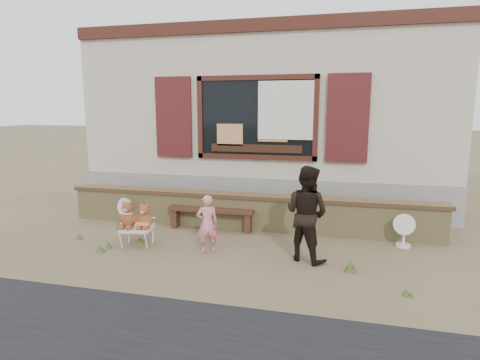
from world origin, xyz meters
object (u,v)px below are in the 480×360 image
(teddy_bear_right, at_px, (145,216))
(teddy_bear_left, at_px, (128,214))
(bench, at_px, (212,213))
(child, at_px, (207,224))
(adult, at_px, (306,213))
(folding_chair, at_px, (137,229))

(teddy_bear_right, bearing_deg, teddy_bear_left, 180.00)
(bench, xyz_separation_m, child, (0.31, -1.19, 0.16))
(adult, bearing_deg, teddy_bear_right, 27.49)
(bench, bearing_deg, child, -75.67)
(bench, bearing_deg, teddy_bear_right, -124.81)
(teddy_bear_left, bearing_deg, bench, 39.68)
(teddy_bear_left, bearing_deg, folding_chair, 0.00)
(adult, bearing_deg, child, 29.41)
(child, bearing_deg, teddy_bear_right, -25.70)
(teddy_bear_left, bearing_deg, teddy_bear_right, -0.00)
(teddy_bear_right, height_order, child, child)
(bench, height_order, adult, adult)
(folding_chair, xyz_separation_m, teddy_bear_left, (-0.14, -0.02, 0.26))
(adult, bearing_deg, folding_chair, 27.90)
(teddy_bear_left, relative_size, teddy_bear_right, 1.10)
(folding_chair, height_order, teddy_bear_left, teddy_bear_left)
(bench, height_order, teddy_bear_left, teddy_bear_left)
(folding_chair, relative_size, child, 0.60)
(bench, relative_size, teddy_bear_left, 3.55)
(bench, xyz_separation_m, folding_chair, (-0.92, -1.16, -0.03))
(folding_chair, height_order, teddy_bear_right, teddy_bear_right)
(teddy_bear_left, relative_size, adult, 0.32)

